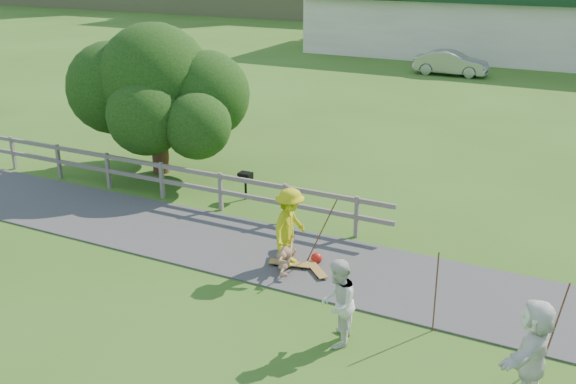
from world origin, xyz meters
name	(u,v)px	position (x,y,z in m)	size (l,w,h in m)	color
ground	(219,276)	(0.00, 0.00, 0.00)	(260.00, 260.00, 0.00)	#335A19
path	(252,249)	(0.00, 1.50, 0.02)	(34.00, 3.00, 0.04)	#3E3E41
fence	(144,172)	(-4.62, 3.30, 0.72)	(15.05, 0.10, 1.10)	#5F5B53
strip_mall	(563,18)	(4.00, 34.94, 2.58)	(32.50, 10.75, 5.10)	beige
skater_rider	(290,231)	(1.23, 1.07, 0.91)	(1.18, 0.68, 1.83)	#BAB911
skater_fallen	(287,252)	(1.10, 1.18, 0.32)	(1.73, 0.41, 0.63)	#A67A5B
spectator_a	(338,303)	(3.34, -1.24, 0.85)	(0.82, 0.64, 1.69)	silver
spectator_d	(533,351)	(6.69, -1.31, 0.90)	(1.68, 0.53, 1.81)	white
car_silver	(451,63)	(-0.96, 26.27, 0.68)	(1.44, 4.14, 1.36)	#989B9F
tree	(157,106)	(-5.48, 5.20, 2.18)	(5.60, 5.60, 4.35)	black
bbq	(246,186)	(-1.80, 4.32, 0.41)	(0.38, 0.29, 0.82)	black
longboard_rider	(290,265)	(1.23, 1.07, 0.05)	(0.96, 0.24, 0.11)	olive
longboard_fallen	(316,271)	(1.90, 1.08, 0.05)	(0.87, 0.21, 0.10)	olive
helmet	(317,258)	(1.70, 1.53, 0.13)	(0.26, 0.26, 0.26)	red
pole_rider	(321,229)	(1.83, 1.47, 0.93)	(0.03, 0.03, 1.86)	brown
pole_spec_left	(436,292)	(4.82, -0.04, 0.83)	(0.03, 0.03, 1.67)	brown
pole_spec_right	(556,324)	(6.94, -0.20, 0.84)	(0.03, 0.03, 1.68)	brown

